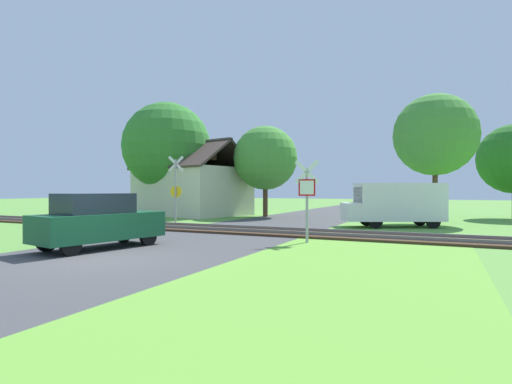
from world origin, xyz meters
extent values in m
plane|color=#5B933D|center=(0.00, 0.00, 0.00)|extent=(160.00, 160.00, 0.00)
cube|color=#424244|center=(0.00, 2.00, 0.00)|extent=(6.84, 80.00, 0.01)
cube|color=#64A237|center=(6.42, -2.00, 0.00)|extent=(6.00, 20.00, 0.01)
cube|color=#422D1E|center=(0.00, 8.08, 0.05)|extent=(60.00, 2.60, 0.10)
cube|color=slate|center=(0.00, 8.79, 0.16)|extent=(60.00, 0.08, 0.12)
cube|color=slate|center=(0.00, 7.36, 0.16)|extent=(60.00, 0.08, 0.12)
cylinder|color=#9E9EA5|center=(4.09, 5.73, 1.34)|extent=(0.10, 0.10, 2.69)
cube|color=red|center=(4.10, 5.67, 1.98)|extent=(0.59, 0.16, 0.60)
cube|color=white|center=(4.10, 5.65, 1.98)|extent=(0.48, 0.12, 0.49)
cube|color=white|center=(4.10, 5.67, 2.54)|extent=(0.86, 0.22, 0.88)
cube|color=white|center=(4.10, 5.67, 2.54)|extent=(0.86, 0.22, 0.88)
cylinder|color=#9E9EA5|center=(-4.58, 9.67, 1.78)|extent=(0.09, 0.09, 3.56)
cube|color=white|center=(-4.60, 9.73, 3.31)|extent=(0.85, 0.28, 0.88)
cube|color=white|center=(-4.60, 9.73, 3.31)|extent=(0.85, 0.28, 0.88)
cylinder|color=yellow|center=(-4.60, 9.73, 1.81)|extent=(0.62, 0.21, 0.64)
cube|color=beige|center=(-8.87, 17.60, 1.78)|extent=(8.74, 7.31, 3.57)
cube|color=#473833|center=(-9.19, 16.20, 4.52)|extent=(8.55, 4.97, 2.22)
cube|color=#473833|center=(-8.54, 19.00, 4.52)|extent=(8.55, 4.97, 2.22)
cube|color=brown|center=(-6.82, 17.12, 4.65)|extent=(0.60, 0.60, 1.10)
cylinder|color=#513823|center=(-2.95, 18.05, 1.24)|extent=(0.34, 0.34, 2.48)
sphere|color=#478E38|center=(-2.95, 18.05, 4.20)|extent=(4.56, 4.56, 4.56)
cylinder|color=#513823|center=(8.14, 16.86, 1.65)|extent=(0.29, 0.29, 3.31)
sphere|color=#478E38|center=(8.14, 16.86, 5.04)|extent=(4.64, 4.64, 4.64)
cylinder|color=#513823|center=(-10.54, 16.64, 1.38)|extent=(0.35, 0.35, 2.76)
sphere|color=#337A2D|center=(-10.54, 16.64, 5.24)|extent=(6.63, 6.63, 6.63)
cube|color=white|center=(6.48, 13.51, 1.29)|extent=(4.61, 3.54, 1.90)
cube|color=white|center=(4.28, 12.44, 0.79)|extent=(1.42, 1.93, 0.90)
cube|color=#19232D|center=(4.61, 12.60, 1.62)|extent=(0.74, 1.47, 0.85)
cube|color=navy|center=(6.06, 14.36, 0.96)|extent=(3.41, 1.66, 0.16)
cylinder|color=black|center=(4.86, 13.58, 0.34)|extent=(0.69, 0.46, 0.68)
cylinder|color=black|center=(5.54, 12.18, 0.34)|extent=(0.69, 0.46, 0.68)
cylinder|color=black|center=(7.43, 14.83, 0.34)|extent=(0.69, 0.46, 0.68)
cylinder|color=black|center=(8.11, 13.43, 0.34)|extent=(0.69, 0.46, 0.68)
cube|color=#144C2D|center=(-1.53, 1.50, 0.72)|extent=(2.40, 4.24, 0.84)
cube|color=#19232D|center=(-1.56, 1.30, 1.46)|extent=(1.80, 2.43, 0.64)
cylinder|color=black|center=(-0.57, 2.69, 0.30)|extent=(0.29, 0.62, 0.60)
cylinder|color=black|center=(-1.94, 2.97, 0.30)|extent=(0.29, 0.62, 0.60)
cylinder|color=black|center=(-1.11, 0.02, 0.30)|extent=(0.29, 0.62, 0.60)
cylinder|color=black|center=(-2.48, 0.30, 0.30)|extent=(0.29, 0.62, 0.60)
camera|label=1|loc=(8.47, -8.03, 1.88)|focal=28.00mm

